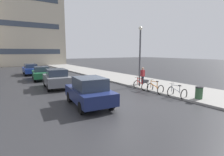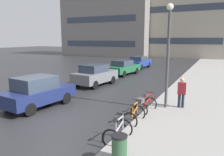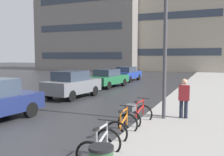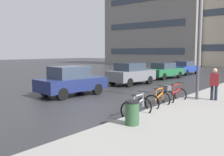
% 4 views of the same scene
% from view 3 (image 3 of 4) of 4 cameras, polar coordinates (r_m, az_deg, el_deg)
% --- Properties ---
extents(ground_plane, '(140.00, 140.00, 0.00)m').
position_cam_3_polar(ground_plane, '(9.09, -22.71, -11.74)').
color(ground_plane, '#28282B').
extents(sidewalk_kerb, '(4.80, 60.00, 0.14)m').
position_cam_3_polar(sidewalk_kerb, '(16.26, 21.57, -4.14)').
color(sidewalk_kerb, gray).
rests_on(sidewalk_kerb, ground).
extents(bicycle_nearest, '(0.73, 1.09, 0.97)m').
position_cam_3_polar(bicycle_nearest, '(6.16, -2.82, -15.56)').
color(bicycle_nearest, black).
rests_on(bicycle_nearest, ground).
extents(bicycle_second, '(0.72, 1.10, 0.98)m').
position_cam_3_polar(bicycle_second, '(7.81, 2.39, -11.09)').
color(bicycle_second, black).
rests_on(bicycle_second, ground).
extents(bicycle_third, '(0.82, 1.48, 0.98)m').
position_cam_3_polar(bicycle_third, '(9.11, 5.63, -8.12)').
color(bicycle_third, black).
rests_on(bicycle_third, ground).
extents(car_grey, '(2.29, 3.97, 1.65)m').
position_cam_3_polar(car_grey, '(15.61, -9.10, -1.39)').
color(car_grey, slate).
rests_on(car_grey, ground).
extents(car_green, '(2.31, 4.37, 1.49)m').
position_cam_3_polar(car_green, '(20.56, -1.01, -0.02)').
color(car_green, '#1E6038').
rests_on(car_green, ground).
extents(car_blue, '(1.96, 4.31, 1.48)m').
position_cam_3_polar(car_blue, '(25.72, 3.45, 1.01)').
color(car_blue, navy).
rests_on(car_blue, ground).
extents(pedestrian, '(0.44, 0.32, 1.69)m').
position_cam_3_polar(pedestrian, '(10.14, 16.10, -4.33)').
color(pedestrian, '#1E2333').
rests_on(pedestrian, ground).
extents(streetlamp, '(0.33, 0.33, 5.29)m').
position_cam_3_polar(streetlamp, '(9.81, 12.05, 8.67)').
color(streetlamp, '#424247').
rests_on(streetlamp, ground).
extents(building_facade_main, '(16.28, 10.39, 17.70)m').
position_cam_3_polar(building_facade_main, '(45.82, 15.33, 12.76)').
color(building_facade_main, '#B2A893').
rests_on(building_facade_main, ground).
extents(building_facade_side, '(18.65, 10.68, 14.62)m').
position_cam_3_polar(building_facade_side, '(47.30, -4.27, 10.79)').
color(building_facade_side, gray).
rests_on(building_facade_side, ground).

